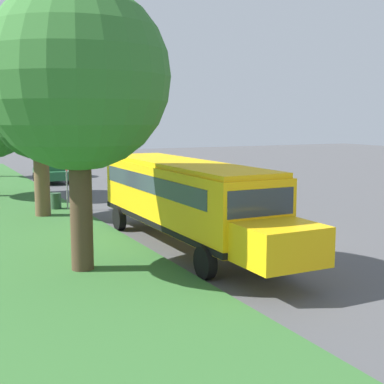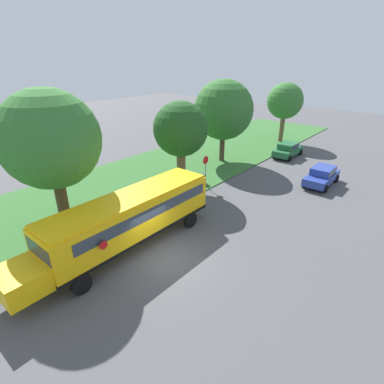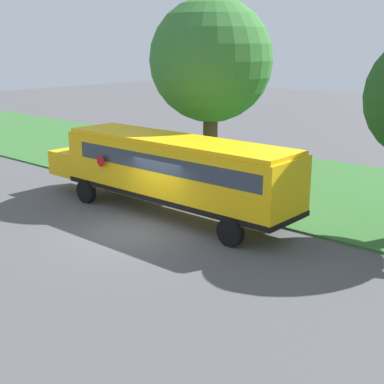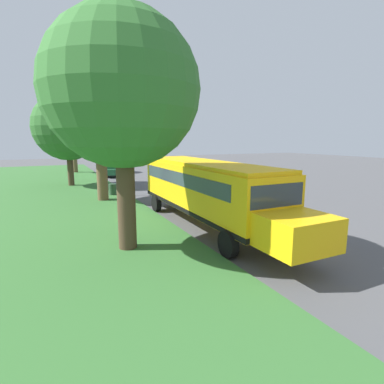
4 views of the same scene
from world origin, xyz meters
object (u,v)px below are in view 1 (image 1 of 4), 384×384
Objects in this scene: oak_tree_roadside_mid at (42,112)px; trash_bin at (56,202)px; school_bus at (186,196)px; stop_sign at (67,177)px; oak_tree_beside_bus at (74,76)px; car_green_middle at (51,171)px; car_blue_nearest at (150,174)px.

oak_tree_roadside_mid is 7.96× the size of trash_bin.
oak_tree_roadside_mid is at bearing 112.06° from school_bus.
oak_tree_roadside_mid reaches higher than stop_sign.
oak_tree_beside_bus is 3.21× the size of stop_sign.
car_blue_nearest is at bearing -45.73° from car_green_middle.
stop_sign is (1.37, 1.35, -3.29)m from oak_tree_roadside_mid.
school_bus is 9.67m from oak_tree_roadside_mid.
trash_bin is (1.82, 11.74, -5.55)m from oak_tree_beside_bus.
car_blue_nearest is 1.61× the size of stop_sign.
stop_sign reaches higher than trash_bin.
car_blue_nearest is 10.32m from trash_bin.
oak_tree_beside_bus is 10.14m from oak_tree_roadside_mid.
car_green_middle is at bearing 79.31° from trash_bin.
trash_bin is at bearing 104.30° from school_bus.
trash_bin is at bearing 63.55° from oak_tree_roadside_mid.
oak_tree_beside_bus reaches higher than trash_bin.
oak_tree_beside_bus is 1.23× the size of oak_tree_roadside_mid.
oak_tree_roadside_mid is (-8.77, -8.29, 4.15)m from car_blue_nearest.
car_green_middle is 4.89× the size of trash_bin.
car_blue_nearest is at bearing 39.74° from trash_bin.
oak_tree_roadside_mid reaches higher than trash_bin.
oak_tree_beside_bus is (-4.42, -1.56, 4.08)m from school_bus.
oak_tree_beside_bus is at bearing -98.83° from trash_bin.
car_blue_nearest is at bearing 43.13° from stop_sign.
car_blue_nearest is 4.89× the size of trash_bin.
oak_tree_beside_bus is at bearing -101.67° from stop_sign.
oak_tree_beside_bus reaches higher than stop_sign.
school_bus is 10.61m from trash_bin.
stop_sign is at bearing -98.08° from car_green_middle.
car_blue_nearest is 1.00× the size of car_green_middle.
stop_sign is (-2.07, 9.85, -0.19)m from school_bus.
stop_sign is (2.35, 11.40, -4.27)m from oak_tree_beside_bus.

